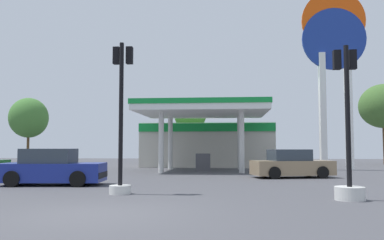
{
  "coord_description": "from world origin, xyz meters",
  "views": [
    {
      "loc": [
        2.91,
        -8.97,
        1.49
      ],
      "look_at": [
        0.78,
        14.7,
        3.11
      ],
      "focal_mm": 37.68,
      "sensor_mm": 36.0,
      "label": 1
    }
  ],
  "objects_px": {
    "car_1": "(292,165)",
    "tree_1": "(190,115)",
    "tree_2": "(384,106)",
    "station_pole_sign": "(334,54)",
    "car_0": "(52,169)",
    "traffic_signal_1": "(121,134)",
    "tree_0": "(29,118)",
    "traffic_signal_0": "(348,156)"
  },
  "relations": [
    {
      "from": "traffic_signal_1",
      "to": "tree_0",
      "type": "height_order",
      "value": "tree_0"
    },
    {
      "from": "tree_1",
      "to": "tree_2",
      "type": "bearing_deg",
      "value": -4.49
    },
    {
      "from": "car_0",
      "to": "traffic_signal_1",
      "type": "relative_size",
      "value": 0.85
    },
    {
      "from": "tree_1",
      "to": "car_0",
      "type": "bearing_deg",
      "value": -98.37
    },
    {
      "from": "car_0",
      "to": "traffic_signal_0",
      "type": "height_order",
      "value": "traffic_signal_0"
    },
    {
      "from": "car_1",
      "to": "tree_0",
      "type": "height_order",
      "value": "tree_0"
    },
    {
      "from": "car_0",
      "to": "tree_0",
      "type": "relative_size",
      "value": 0.64
    },
    {
      "from": "station_pole_sign",
      "to": "traffic_signal_1",
      "type": "height_order",
      "value": "station_pole_sign"
    },
    {
      "from": "traffic_signal_0",
      "to": "tree_2",
      "type": "distance_m",
      "value": 27.54
    },
    {
      "from": "car_1",
      "to": "tree_0",
      "type": "distance_m",
      "value": 29.83
    },
    {
      "from": "traffic_signal_0",
      "to": "tree_2",
      "type": "relative_size",
      "value": 0.62
    },
    {
      "from": "car_0",
      "to": "tree_1",
      "type": "height_order",
      "value": "tree_1"
    },
    {
      "from": "station_pole_sign",
      "to": "traffic_signal_0",
      "type": "xyz_separation_m",
      "value": [
        -3.75,
        -15.66,
        -6.53
      ]
    },
    {
      "from": "car_0",
      "to": "tree_0",
      "type": "distance_m",
      "value": 26.94
    },
    {
      "from": "traffic_signal_0",
      "to": "tree_0",
      "type": "xyz_separation_m",
      "value": [
        -23.46,
        26.93,
        3.21
      ]
    },
    {
      "from": "tree_2",
      "to": "tree_1",
      "type": "bearing_deg",
      "value": 175.51
    },
    {
      "from": "car_1",
      "to": "tree_0",
      "type": "relative_size",
      "value": 0.64
    },
    {
      "from": "traffic_signal_1",
      "to": "station_pole_sign",
      "type": "bearing_deg",
      "value": 54.19
    },
    {
      "from": "car_1",
      "to": "traffic_signal_0",
      "type": "relative_size",
      "value": 0.94
    },
    {
      "from": "car_0",
      "to": "tree_1",
      "type": "xyz_separation_m",
      "value": [
        3.37,
        22.91,
        4.0
      ]
    },
    {
      "from": "traffic_signal_1",
      "to": "car_1",
      "type": "bearing_deg",
      "value": 49.11
    },
    {
      "from": "tree_1",
      "to": "car_1",
      "type": "bearing_deg",
      "value": -69.47
    },
    {
      "from": "station_pole_sign",
      "to": "tree_0",
      "type": "relative_size",
      "value": 1.88
    },
    {
      "from": "car_1",
      "to": "tree_2",
      "type": "relative_size",
      "value": 0.58
    },
    {
      "from": "tree_0",
      "to": "tree_1",
      "type": "bearing_deg",
      "value": -1.26
    },
    {
      "from": "tree_0",
      "to": "tree_1",
      "type": "distance_m",
      "value": 16.41
    },
    {
      "from": "traffic_signal_0",
      "to": "traffic_signal_1",
      "type": "bearing_deg",
      "value": 172.43
    },
    {
      "from": "station_pole_sign",
      "to": "traffic_signal_0",
      "type": "distance_m",
      "value": 17.37
    },
    {
      "from": "car_0",
      "to": "tree_0",
      "type": "bearing_deg",
      "value": 119.26
    },
    {
      "from": "car_1",
      "to": "tree_0",
      "type": "xyz_separation_m",
      "value": [
        -23.16,
        18.41,
        3.84
      ]
    },
    {
      "from": "tree_0",
      "to": "tree_1",
      "type": "height_order",
      "value": "tree_0"
    },
    {
      "from": "car_1",
      "to": "traffic_signal_1",
      "type": "xyz_separation_m",
      "value": [
        -6.59,
        -7.61,
        1.29
      ]
    },
    {
      "from": "car_1",
      "to": "tree_1",
      "type": "distance_m",
      "value": 19.68
    },
    {
      "from": "car_1",
      "to": "station_pole_sign",
      "type": "bearing_deg",
      "value": 60.42
    },
    {
      "from": "traffic_signal_0",
      "to": "tree_1",
      "type": "bearing_deg",
      "value": 104.87
    },
    {
      "from": "tree_0",
      "to": "tree_2",
      "type": "relative_size",
      "value": 0.91
    },
    {
      "from": "traffic_signal_1",
      "to": "tree_1",
      "type": "xyz_separation_m",
      "value": [
        -0.17,
        25.65,
        2.73
      ]
    },
    {
      "from": "station_pole_sign",
      "to": "tree_1",
      "type": "bearing_deg",
      "value": 134.72
    },
    {
      "from": "station_pole_sign",
      "to": "car_0",
      "type": "relative_size",
      "value": 2.93
    },
    {
      "from": "tree_1",
      "to": "tree_2",
      "type": "distance_m",
      "value": 17.53
    },
    {
      "from": "tree_2",
      "to": "car_1",
      "type": "bearing_deg",
      "value": -122.71
    },
    {
      "from": "traffic_signal_0",
      "to": "traffic_signal_1",
      "type": "relative_size",
      "value": 0.9
    }
  ]
}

